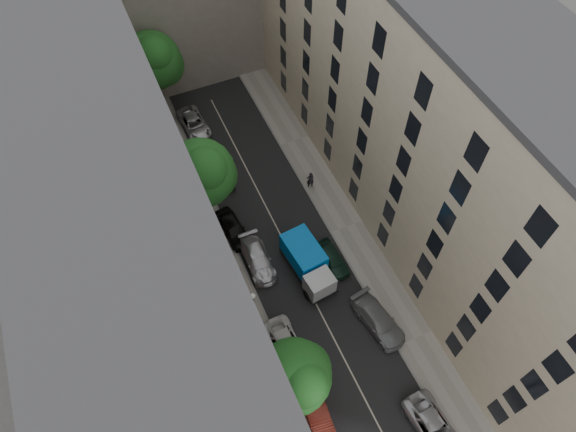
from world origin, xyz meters
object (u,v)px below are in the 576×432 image
car_left_3 (258,259)px  car_left_6 (194,123)px  car_left_4 (233,228)px  car_left_2 (286,346)px  car_right_1 (378,320)px  tarp_truck (308,263)px  tree_near (296,378)px  pedestrian (310,180)px  tree_mid (202,176)px  car_right_0 (434,428)px  lamp_post (255,313)px  car_left_5 (219,176)px  tree_far (154,63)px  car_right_2 (332,259)px  car_left_1 (315,409)px

car_left_3 → car_left_6: car_left_3 is taller
car_left_4 → car_left_2: bearing=-97.2°
car_right_1 → car_left_4: bearing=110.9°
tarp_truck → car_left_3: bearing=139.8°
tree_near → pedestrian: 19.30m
car_left_6 → pedestrian: size_ratio=2.57×
tree_mid → pedestrian: bearing=2.3°
car_left_2 → car_right_0: (6.76, -9.20, 0.04)m
tree_mid → car_left_2: bearing=-83.9°
car_right_0 → lamp_post: bearing=124.1°
car_right_1 → pedestrian: bearing=76.7°
car_left_5 → car_right_0: car_right_0 is taller
tree_near → car_right_0: bearing=-36.2°
lamp_post → pedestrian: (9.67, 11.35, -3.36)m
car_right_0 → car_left_5: bearing=99.5°
lamp_post → pedestrian: bearing=49.6°
car_left_3 → tree_mid: tree_mid is taller
tree_far → lamp_post: 25.89m
tarp_truck → car_left_3: size_ratio=1.21×
lamp_post → car_left_2: bearing=-47.4°
car_left_6 → car_right_2: size_ratio=1.24×
car_left_2 → car_left_3: car_left_3 is taller
tarp_truck → tree_far: bearing=97.7°
car_left_5 → car_right_0: bearing=-86.2°
car_left_2 → car_right_0: size_ratio=0.95×
car_right_2 → car_left_4: bearing=134.3°
car_left_1 → car_left_5: 22.03m
car_right_2 → tree_near: 12.18m
car_right_0 → car_left_2: bearing=123.1°
car_right_0 → pedestrian: 22.31m
car_left_2 → car_right_1: bearing=-10.4°
car_left_1 → car_right_2: 11.95m
tarp_truck → car_right_2: bearing=-8.0°
car_left_4 → pedestrian: bearing=5.8°
car_left_6 → car_left_3: bearing=-94.5°
car_left_3 → car_left_6: size_ratio=1.02×
car_left_6 → car_right_2: (5.60, -19.20, -0.01)m
tree_near → lamp_post: size_ratio=1.04×
tree_mid → lamp_post: 11.23m
car_right_0 → car_left_1: bearing=144.3°
car_right_2 → pedestrian: pedestrian is taller
tree_near → pedestrian: bearing=61.6°
car_left_6 → tree_near: size_ratio=0.65×
car_left_1 → pedestrian: size_ratio=2.29×
car_left_4 → car_right_1: bearing=-66.8°
car_right_2 → lamp_post: 9.49m
tarp_truck → car_right_2: 2.34m
car_left_6 → car_right_0: size_ratio=0.97×
car_left_5 → tree_far: (-1.96, 10.41, 5.68)m
car_left_6 → car_left_5: bearing=-94.5°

